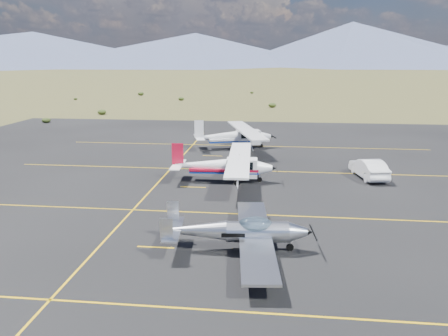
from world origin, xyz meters
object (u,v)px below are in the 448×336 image
(aircraft_cessna, at_px, (224,165))
(sedan, at_px, (369,168))
(aircraft_plain, at_px, (235,136))
(aircraft_low_wing, at_px, (240,231))

(aircraft_cessna, distance_m, sedan, 12.04)
(sedan, bearing_deg, aircraft_plain, -51.83)
(sedan, bearing_deg, aircraft_cessna, 1.01)
(aircraft_cessna, height_order, sedan, aircraft_cessna)
(aircraft_cessna, distance_m, aircraft_plain, 12.97)
(aircraft_low_wing, height_order, aircraft_cessna, aircraft_cessna)
(aircraft_cessna, relative_size, sedan, 2.50)
(aircraft_low_wing, distance_m, aircraft_cessna, 12.97)
(aircraft_cessna, height_order, aircraft_plain, aircraft_plain)
(aircraft_cessna, xyz_separation_m, sedan, (11.78, 2.44, -0.55))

